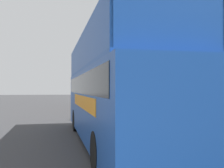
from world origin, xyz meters
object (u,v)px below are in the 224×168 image
object	(u,v)px
pedestrian_third	(221,116)
litter_bin	(205,130)
lamp_post_second	(130,67)
lamp_post_nearest	(187,57)
parked_car_ahead_of_bus	(99,109)
tour_bus	(111,97)

from	to	relation	value
pedestrian_third	litter_bin	xyz separation A→B (m)	(-0.96, -0.48, -0.45)
lamp_post_second	lamp_post_nearest	bearing A→B (deg)	-91.18
parked_car_ahead_of_bus	litter_bin	size ratio (longest dim) A/B	4.90
litter_bin	lamp_post_second	bearing A→B (deg)	95.86
parked_car_ahead_of_bus	litter_bin	bearing A→B (deg)	-74.11
parked_car_ahead_of_bus	litter_bin	distance (m)	10.38
lamp_post_nearest	litter_bin	bearing A→B (deg)	33.39
lamp_post_nearest	lamp_post_second	bearing A→B (deg)	88.82
parked_car_ahead_of_bus	lamp_post_nearest	distance (m)	11.12
parked_car_ahead_of_bus	lamp_post_nearest	xyz separation A→B (m)	(1.58, -10.71, 2.54)
pedestrian_third	parked_car_ahead_of_bus	bearing A→B (deg)	110.23
tour_bus	lamp_post_nearest	xyz separation A→B (m)	(2.27, -1.97, 1.37)
litter_bin	tour_bus	bearing A→B (deg)	157.99
tour_bus	lamp_post_nearest	distance (m)	3.31
parked_car_ahead_of_bus	litter_bin	xyz separation A→B (m)	(2.57, -10.06, -0.05)
lamp_post_nearest	litter_bin	size ratio (longest dim) A/B	4.83
tour_bus	parked_car_ahead_of_bus	size ratio (longest dim) A/B	2.57
lamp_post_second	pedestrian_third	bearing A→B (deg)	-76.62
tour_bus	pedestrian_third	distance (m)	4.37
lamp_post_nearest	litter_bin	distance (m)	2.85
lamp_post_second	tour_bus	bearing A→B (deg)	-110.30
lamp_post_nearest	lamp_post_second	distance (m)	8.60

